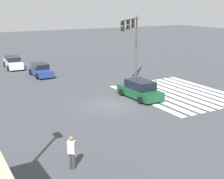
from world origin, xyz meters
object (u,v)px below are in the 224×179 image
object	(u,v)px
traffic_signal_mast	(132,34)
car_1	(41,70)
pedestrian	(72,151)
car_0	(140,90)
car_2	(13,63)

from	to	relation	value
traffic_signal_mast	car_1	xyz separation A→B (m)	(7.62, 7.24, -4.33)
traffic_signal_mast	pedestrian	world-z (taller)	traffic_signal_mast
traffic_signal_mast	pedestrian	size ratio (longest dim) A/B	3.89
car_0	car_1	world-z (taller)	car_0
car_1	pedestrian	bearing A→B (deg)	-13.68
traffic_signal_mast	car_1	size ratio (longest dim) A/B	1.60
traffic_signal_mast	car_2	world-z (taller)	traffic_signal_mast
traffic_signal_mast	pedestrian	bearing A→B (deg)	2.33
car_1	car_2	size ratio (longest dim) A/B	0.84
car_0	traffic_signal_mast	bearing A→B (deg)	-27.97
car_2	pedestrian	distance (m)	27.45
car_0	pedestrian	xyz separation A→B (m)	(-8.29, 9.83, 0.23)
car_0	car_2	world-z (taller)	car_0
pedestrian	car_1	bearing A→B (deg)	27.21
traffic_signal_mast	car_0	world-z (taller)	traffic_signal_mast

